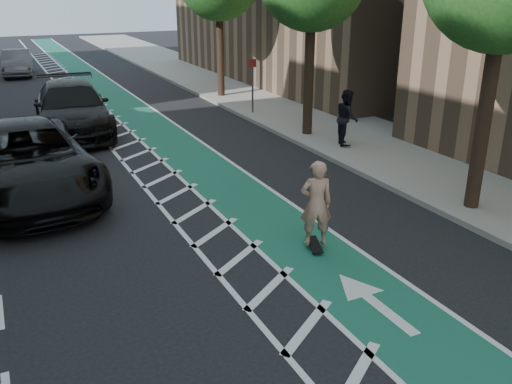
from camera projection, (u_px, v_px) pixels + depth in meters
ground at (172, 273)px, 10.96m from camera, size 120.00×120.00×0.00m
bike_lane at (167, 138)px, 20.58m from camera, size 2.00×90.00×0.01m
buffer_strip at (127, 143)px, 19.96m from camera, size 1.40×90.00×0.01m
sidewalk_right at (313, 119)px, 23.22m from camera, size 5.00×90.00×0.15m
curb_right at (262, 125)px, 22.21m from camera, size 0.12×90.00×0.16m
sign_post at (253, 85)px, 23.66m from camera, size 0.35×0.08×2.47m
skateboard at (314, 245)px, 11.96m from camera, size 0.51×0.86×0.11m
skateboarder at (316, 203)px, 11.61m from camera, size 0.82×0.68×1.92m
suv_near at (26, 160)px, 14.74m from camera, size 3.76×7.30×1.97m
suv_far at (72, 108)px, 21.07m from camera, size 3.21×6.84×1.93m
car_grey at (17, 63)px, 34.71m from camera, size 2.12×4.96×1.59m
pedestrian at (347, 117)px, 18.91m from camera, size 1.06×1.16×1.95m
barrel_b at (32, 147)px, 18.07m from camera, size 0.61×0.61×0.83m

